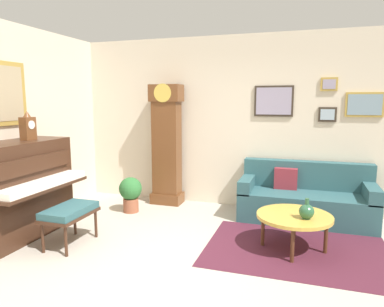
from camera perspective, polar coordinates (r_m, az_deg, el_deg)
The scene contains 11 objects.
ground_plane at distance 3.98m, azimuth -2.23°, elevation -18.41°, with size 6.40×6.00×0.10m, color #B2A899.
wall_back at distance 5.86m, azimuth 5.97°, elevation 5.15°, with size 5.30×0.13×2.80m.
area_rug at distance 4.45m, azimuth 16.61°, elevation -14.98°, with size 2.10×1.50×0.01m, color #4C1E2D.
piano at distance 5.02m, azimuth -26.54°, elevation -5.31°, with size 0.87×1.44×1.25m.
piano_bench at distance 4.56m, azimuth -19.35°, elevation -9.12°, with size 0.42×0.70×0.48m.
grandfather_clock at distance 5.93m, azimuth -4.15°, elevation 0.94°, with size 0.52×0.34×2.03m.
couch at distance 5.50m, azimuth 18.01°, elevation -7.04°, with size 1.90×0.80×0.84m.
coffee_table at distance 4.35m, azimuth 16.37°, elevation -9.94°, with size 0.88×0.88×0.43m.
mantel_clock at distance 5.07m, azimuth -25.24°, elevation 3.95°, with size 0.13×0.18×0.38m.
green_jug at distance 4.21m, azimuth 18.22°, elevation -8.97°, with size 0.17×0.17×0.24m.
potted_plant at distance 5.64m, azimuth -10.01°, elevation -6.23°, with size 0.36×0.36×0.56m.
Camera 1 is at (1.23, -3.32, 1.76)m, focal length 32.64 mm.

